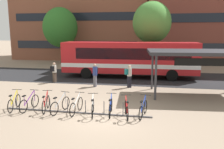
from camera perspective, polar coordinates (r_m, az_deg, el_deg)
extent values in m
plane|color=gray|center=(11.55, -2.11, -10.27)|extent=(200.00, 200.00, 0.00)
cube|color=#232326|center=(21.43, 3.62, -0.65)|extent=(80.00, 7.20, 0.01)
cube|color=red|center=(21.14, 4.26, 4.25)|extent=(12.05, 2.79, 2.70)
cube|color=white|center=(21.22, 4.23, 2.51)|extent=(12.07, 2.81, 0.36)
cube|color=black|center=(22.15, -10.02, 7.33)|extent=(1.05, 2.31, 0.40)
cube|color=black|center=(22.38, -11.24, 5.11)|extent=(0.12, 2.19, 1.40)
cube|color=black|center=(19.85, 4.85, 5.03)|extent=(9.84, 0.26, 0.97)
cube|color=black|center=(22.32, 5.29, 5.60)|extent=(9.84, 0.26, 0.97)
cylinder|color=black|center=(20.82, -6.31, 0.38)|extent=(1.01, 0.32, 1.00)
cylinder|color=black|center=(23.03, -4.83, 1.35)|extent=(1.01, 0.32, 1.00)
cylinder|color=black|center=(20.23, 14.50, -0.18)|extent=(1.01, 0.32, 1.00)
cylinder|color=black|center=(22.50, 13.93, 0.87)|extent=(1.01, 0.32, 1.00)
cube|color=#47474C|center=(12.13, -8.69, -9.21)|extent=(7.64, 0.16, 0.06)
cylinder|color=#47474C|center=(13.47, -22.39, -6.48)|extent=(0.04, 0.04, 0.70)
cylinder|color=#47474C|center=(12.98, -18.81, -6.86)|extent=(0.04, 0.04, 0.70)
cylinder|color=#47474C|center=(12.55, -14.97, -7.23)|extent=(0.04, 0.04, 0.70)
cylinder|color=#47474C|center=(12.18, -10.87, -7.60)|extent=(0.04, 0.04, 0.70)
cylinder|color=#47474C|center=(11.88, -6.53, -7.94)|extent=(0.04, 0.04, 0.70)
cylinder|color=#47474C|center=(11.65, -1.98, -8.26)|extent=(0.04, 0.04, 0.70)
cylinder|color=#47474C|center=(11.49, 2.73, -8.53)|extent=(0.04, 0.04, 0.70)
cylinder|color=#47474C|center=(11.41, 7.55, -8.74)|extent=(0.04, 0.04, 0.70)
torus|color=black|center=(13.90, -22.09, -5.94)|extent=(0.18, 0.70, 0.70)
torus|color=black|center=(12.99, -23.67, -7.16)|extent=(0.18, 0.70, 0.70)
cube|color=yellow|center=(13.38, -22.92, -5.21)|extent=(0.21, 0.91, 0.58)
cylinder|color=yellow|center=(13.01, -23.59, -5.92)|extent=(0.04, 0.04, 0.55)
cube|color=black|center=(12.94, -23.67, -4.79)|extent=(0.14, 0.24, 0.05)
cylinder|color=yellow|center=(13.80, -22.21, -4.71)|extent=(0.04, 0.04, 0.65)
cylinder|color=black|center=(13.73, -22.30, -3.44)|extent=(0.52, 0.13, 0.03)
torus|color=black|center=(13.50, -18.38, -6.17)|extent=(0.11, 0.70, 0.70)
torus|color=black|center=(12.71, -20.93, -7.35)|extent=(0.11, 0.70, 0.70)
cube|color=#702893|center=(13.03, -19.65, -5.40)|extent=(0.12, 0.92, 0.58)
cylinder|color=#702893|center=(12.71, -20.74, -6.09)|extent=(0.03, 0.03, 0.55)
cube|color=black|center=(12.64, -20.82, -4.94)|extent=(0.12, 0.23, 0.05)
cylinder|color=#702893|center=(13.40, -18.50, -4.90)|extent=(0.03, 0.03, 0.65)
cylinder|color=black|center=(13.33, -18.58, -3.60)|extent=(0.52, 0.08, 0.03)
torus|color=black|center=(13.17, -15.43, -6.42)|extent=(0.20, 0.70, 0.70)
torus|color=black|center=(12.22, -16.42, -7.78)|extent=(0.20, 0.70, 0.70)
cube|color=red|center=(12.62, -15.96, -5.69)|extent=(0.24, 0.90, 0.58)
cylinder|color=red|center=(12.24, -16.38, -6.46)|extent=(0.04, 0.04, 0.55)
cube|color=black|center=(12.16, -16.44, -5.27)|extent=(0.15, 0.24, 0.05)
cylinder|color=red|center=(13.07, -15.52, -5.13)|extent=(0.04, 0.04, 0.65)
cylinder|color=black|center=(12.99, -15.58, -3.79)|extent=(0.51, 0.15, 0.03)
torus|color=black|center=(12.67, -11.28, -6.90)|extent=(0.19, 0.70, 0.70)
torus|color=black|center=(11.88, -14.00, -8.18)|extent=(0.19, 0.70, 0.70)
cube|color=#B7BABF|center=(12.20, -12.60, -6.09)|extent=(0.23, 0.91, 0.58)
cylinder|color=#B7BABF|center=(11.88, -13.77, -6.84)|extent=(0.04, 0.04, 0.55)
cube|color=black|center=(11.80, -13.82, -5.61)|extent=(0.14, 0.24, 0.05)
cylinder|color=#B7BABF|center=(12.57, -11.38, -5.55)|extent=(0.04, 0.04, 0.65)
cylinder|color=black|center=(12.49, -11.43, -4.17)|extent=(0.51, 0.14, 0.03)
torus|color=black|center=(12.45, -7.83, -7.11)|extent=(0.09, 0.71, 0.70)
torus|color=black|center=(11.55, -9.68, -8.55)|extent=(0.09, 0.71, 0.70)
cube|color=silver|center=(11.92, -8.72, -6.34)|extent=(0.09, 0.92, 0.58)
cylinder|color=silver|center=(11.56, -9.52, -7.16)|extent=(0.03, 0.03, 0.55)
cube|color=black|center=(11.48, -9.56, -5.90)|extent=(0.11, 0.23, 0.05)
cylinder|color=silver|center=(12.34, -7.90, -5.74)|extent=(0.03, 0.03, 0.65)
cylinder|color=black|center=(12.26, -7.93, -4.33)|extent=(0.52, 0.06, 0.03)
torus|color=black|center=(12.16, -4.63, -7.46)|extent=(0.19, 0.70, 0.70)
torus|color=black|center=(11.20, -4.86, -9.05)|extent=(0.19, 0.70, 0.70)
cube|color=silver|center=(11.60, -4.76, -6.72)|extent=(0.22, 0.91, 0.58)
cylinder|color=silver|center=(11.21, -4.85, -7.61)|extent=(0.04, 0.04, 0.55)
cube|color=black|center=(11.13, -4.88, -6.31)|extent=(0.14, 0.24, 0.05)
cylinder|color=silver|center=(12.05, -4.66, -6.07)|extent=(0.04, 0.04, 0.65)
cylinder|color=black|center=(11.97, -4.68, -4.63)|extent=(0.51, 0.13, 0.03)
torus|color=black|center=(12.15, -0.14, -7.45)|extent=(0.11, 0.71, 0.70)
torus|color=black|center=(11.18, -0.57, -9.04)|extent=(0.11, 0.71, 0.70)
cube|color=#1E3DB2|center=(11.59, -0.34, -6.71)|extent=(0.12, 0.92, 0.58)
cylinder|color=#1E3DB2|center=(11.19, -0.52, -7.59)|extent=(0.03, 0.03, 0.55)
cube|color=black|center=(11.12, -0.53, -6.30)|extent=(0.12, 0.23, 0.05)
cylinder|color=#1E3DB2|center=(12.04, -0.15, -6.06)|extent=(0.03, 0.03, 0.65)
cylinder|color=black|center=(11.95, -0.15, -4.61)|extent=(0.52, 0.08, 0.03)
torus|color=black|center=(11.85, 3.37, -7.93)|extent=(0.18, 0.70, 0.70)
torus|color=black|center=(10.89, 3.81, -9.60)|extent=(0.18, 0.70, 0.70)
cube|color=red|center=(11.29, 3.59, -7.19)|extent=(0.21, 0.91, 0.58)
cylinder|color=red|center=(10.90, 3.78, -8.12)|extent=(0.04, 0.04, 0.55)
cube|color=black|center=(10.82, 3.80, -6.79)|extent=(0.14, 0.24, 0.05)
cylinder|color=red|center=(11.74, 3.40, -6.50)|extent=(0.04, 0.04, 0.65)
cylinder|color=black|center=(11.65, 3.41, -5.03)|extent=(0.52, 0.13, 0.03)
torus|color=black|center=(11.97, 8.20, -7.84)|extent=(0.17, 0.70, 0.70)
torus|color=black|center=(11.02, 7.06, -9.41)|extent=(0.17, 0.70, 0.70)
cube|color=#1E3DB2|center=(11.41, 7.71, -7.07)|extent=(0.20, 0.91, 0.58)
cylinder|color=#1E3DB2|center=(11.03, 7.21, -7.95)|extent=(0.03, 0.03, 0.55)
cube|color=black|center=(10.95, 7.24, -6.64)|extent=(0.14, 0.23, 0.05)
cylinder|color=#1E3DB2|center=(11.85, 8.22, -6.43)|extent=(0.04, 0.04, 0.65)
cylinder|color=black|center=(11.77, 8.25, -4.96)|extent=(0.52, 0.12, 0.03)
cylinder|color=#38383D|center=(14.19, 10.67, -0.83)|extent=(0.15, 0.15, 2.72)
cylinder|color=#38383D|center=(16.92, 9.86, 0.96)|extent=(0.15, 0.15, 2.72)
cube|color=#28282D|center=(15.87, 20.82, 5.17)|extent=(6.79, 4.06, 0.20)
cube|color=black|center=(14.44, 22.28, 2.84)|extent=(3.67, 0.36, 0.44)
cube|color=black|center=(17.33, 4.27, -1.80)|extent=(0.33, 0.31, 0.88)
cylinder|color=beige|center=(17.19, 4.30, 0.63)|extent=(0.47, 0.47, 0.61)
sphere|color=beige|center=(17.13, 4.32, 1.99)|extent=(0.22, 0.22, 0.22)
cube|color=#197075|center=(17.07, 3.52, 0.67)|extent=(0.30, 0.33, 0.40)
cube|color=#565660|center=(17.62, -4.19, -1.59)|extent=(0.22, 0.27, 0.88)
cylinder|color=navy|center=(17.48, -4.22, 0.86)|extent=(0.36, 0.36, 0.64)
sphere|color=tan|center=(17.42, -4.24, 2.26)|extent=(0.22, 0.22, 0.22)
cube|color=black|center=(17.72, -3.96, 1.09)|extent=(0.29, 0.20, 0.40)
cube|color=#47382D|center=(19.73, -13.90, -0.68)|extent=(0.27, 0.31, 0.82)
cylinder|color=beige|center=(19.61, -13.99, 1.38)|extent=(0.42, 0.42, 0.61)
sphere|color=tan|center=(19.55, -14.04, 2.58)|extent=(0.22, 0.22, 0.22)
cube|color=black|center=(19.41, -14.49, 1.36)|extent=(0.32, 0.25, 0.40)
cylinder|color=brown|center=(25.21, 9.52, 4.60)|extent=(0.32, 0.32, 3.26)
ellipsoid|color=#4C8E3D|center=(25.11, 9.75, 12.49)|extent=(3.99, 3.99, 4.32)
cylinder|color=brown|center=(31.33, -12.35, 4.94)|extent=(0.32, 0.32, 2.56)
ellipsoid|color=#2D7028|center=(31.22, -12.59, 11.23)|extent=(4.44, 4.44, 5.08)
cube|color=brown|center=(38.85, -6.78, 15.72)|extent=(20.16, 10.23, 15.60)
cube|color=black|center=(33.81, -9.09, 7.22)|extent=(17.74, 0.06, 1.10)
cube|color=black|center=(33.84, -9.28, 13.83)|extent=(17.74, 0.06, 1.10)
cube|color=tan|center=(52.58, 8.72, 13.19)|extent=(15.51, 10.05, 13.71)
cube|color=black|center=(47.47, 8.45, 8.56)|extent=(13.65, 0.06, 1.10)
cube|color=black|center=(47.56, 8.60, 14.07)|extent=(13.65, 0.06, 1.10)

